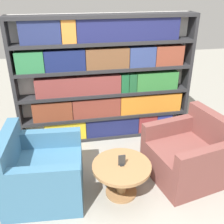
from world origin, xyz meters
name	(u,v)px	position (x,y,z in m)	size (l,w,h in m)	color
ground_plane	(126,199)	(0.00, 0.00, 0.00)	(14.00, 14.00, 0.00)	gray
bookshelf	(106,81)	(0.01, 1.49, 0.97)	(2.70, 0.30, 1.95)	silver
armchair_left	(42,174)	(-0.97, 0.28, 0.30)	(0.95, 0.94, 0.85)	#386684
armchair_right	(188,156)	(0.90, 0.28, 0.30)	(1.04, 1.03, 0.85)	brown
coffee_table	(122,173)	(-0.04, 0.11, 0.31)	(0.70, 0.70, 0.43)	olive
table_sign	(122,161)	(-0.04, 0.11, 0.48)	(0.08, 0.06, 0.14)	black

